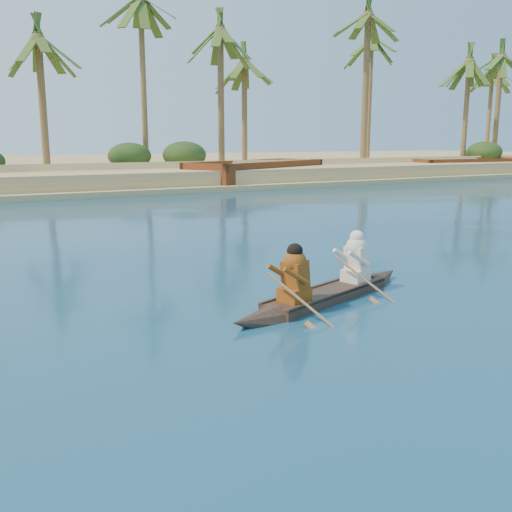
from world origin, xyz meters
TOP-DOWN VIEW (x-y plane):
  - sandy_embankment at (0.00, 46.89)m, footprint 150.00×51.00m
  - palm_grove at (0.00, 35.00)m, footprint 110.00×14.00m
  - shrub_cluster at (0.00, 31.50)m, footprint 100.00×6.00m
  - canoe at (-8.00, -1.43)m, footprint 5.52×2.44m
  - barge_mid at (6.47, 27.00)m, footprint 12.99×8.82m
  - barge_right at (29.13, 27.00)m, footprint 11.72×5.10m

SIDE VIEW (x-z plane):
  - canoe at x=-8.00m, z-range -0.47..1.06m
  - sandy_embankment at x=0.00m, z-range -0.22..1.28m
  - barge_right at x=29.13m, z-range -0.28..1.61m
  - barge_mid at x=6.47m, z-range -0.31..1.75m
  - shrub_cluster at x=0.00m, z-range 0.00..2.40m
  - palm_grove at x=0.00m, z-range 0.00..16.00m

